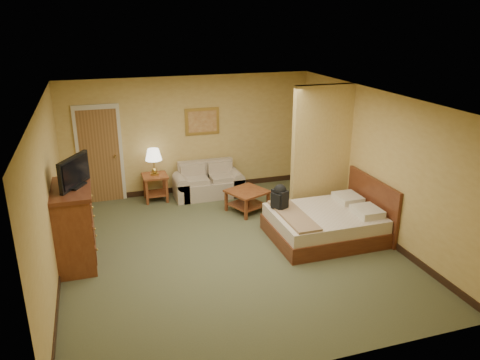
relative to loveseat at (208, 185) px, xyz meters
name	(u,v)px	position (x,y,z in m)	size (l,w,h in m)	color
floor	(229,249)	(-0.27, -2.57, -0.25)	(6.00, 6.00, 0.00)	#4D5034
ceiling	(228,99)	(-0.27, -2.57, 2.35)	(6.00, 6.00, 0.00)	white
back_wall	(190,135)	(-0.27, 0.43, 1.05)	(5.50, 0.02, 2.60)	tan
left_wall	(49,197)	(-3.02, -2.57, 1.05)	(0.02, 6.00, 2.60)	tan
right_wall	(375,163)	(2.48, -2.57, 1.05)	(0.02, 6.00, 2.60)	tan
partition	(321,152)	(1.88, -1.64, 1.05)	(1.20, 0.15, 2.60)	tan
door	(100,155)	(-2.22, 0.40, 0.79)	(0.94, 0.16, 2.10)	beige
baseboard	(192,188)	(-0.27, 0.42, -0.19)	(5.50, 0.02, 0.12)	black
loveseat	(208,185)	(0.00, 0.00, 0.00)	(1.50, 0.70, 0.76)	tan
side_table	(155,184)	(-1.15, 0.08, 0.13)	(0.53, 0.53, 0.58)	brown
table_lamp	(153,155)	(-1.15, 0.08, 0.77)	(0.35, 0.35, 0.58)	#B49442
coffee_table	(247,196)	(0.54, -1.10, 0.08)	(0.93, 0.93, 0.45)	brown
wall_picture	(202,121)	(0.00, 0.41, 1.35)	(0.76, 0.04, 0.59)	#B78E3F
dresser	(74,225)	(-2.75, -2.24, 0.41)	(0.64, 1.22, 1.30)	brown
tv	(74,173)	(-2.65, -2.24, 1.29)	(0.44, 0.73, 0.49)	black
bed	(328,223)	(1.55, -2.67, 0.04)	(1.93, 1.60, 1.04)	#512313
backpack	(280,196)	(0.76, -2.30, 0.51)	(0.28, 0.33, 0.48)	black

